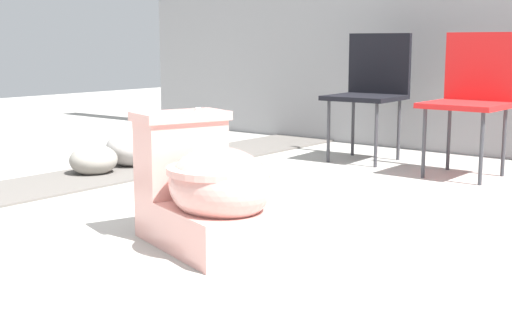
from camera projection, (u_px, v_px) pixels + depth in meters
name	position (u px, v px, depth m)	size (l,w,h in m)	color
ground_plane	(150.00, 248.00, 2.73)	(14.00, 14.00, 0.00)	#A8A59E
gravel_strip	(52.00, 184.00, 3.93)	(0.56, 8.00, 0.01)	#605B56
toilet	(207.00, 191.00, 2.71)	(0.71, 0.55, 0.52)	#E09E93
folding_chair_left	(372.00, 83.00, 4.71)	(0.47, 0.47, 0.83)	black
folding_chair_middle	(474.00, 88.00, 4.15)	(0.44, 0.44, 0.83)	red
boulder_near	(134.00, 148.00, 4.48)	(0.35, 0.34, 0.24)	#B7B2AD
boulder_far	(94.00, 160.00, 4.20)	(0.28, 0.25, 0.18)	gray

